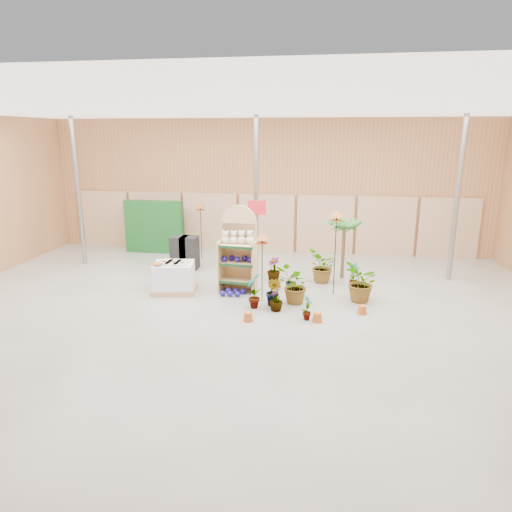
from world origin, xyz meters
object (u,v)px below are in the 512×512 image
(pallet_stack, at_px, (174,277))
(potted_plant_2, at_px, (295,286))
(display_shelf, at_px, (239,252))
(bird_table_front, at_px, (262,238))

(pallet_stack, height_order, potted_plant_2, potted_plant_2)
(display_shelf, xyz_separation_m, pallet_stack, (-1.63, -0.42, -0.63))
(bird_table_front, bearing_deg, potted_plant_2, -5.87)
(bird_table_front, height_order, potted_plant_2, bird_table_front)
(display_shelf, bearing_deg, pallet_stack, -160.16)
(display_shelf, distance_m, potted_plant_2, 1.82)
(display_shelf, relative_size, potted_plant_2, 2.43)
(pallet_stack, relative_size, potted_plant_2, 1.32)
(display_shelf, relative_size, pallet_stack, 1.84)
(display_shelf, height_order, bird_table_front, display_shelf)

